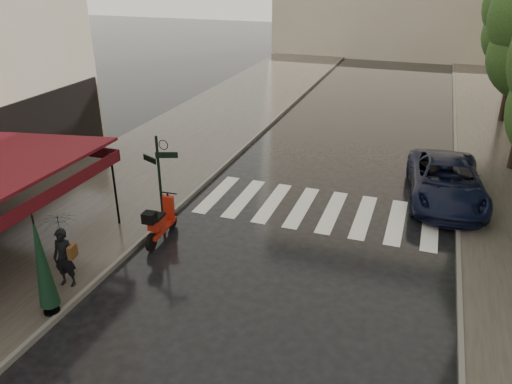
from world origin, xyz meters
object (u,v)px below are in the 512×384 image
Objects in this scene: scooter at (160,223)px; parked_car at (446,181)px; pedestrian_with_umbrella at (59,229)px; parasol_front at (42,262)px.

parked_car is at bearing 32.66° from scooter.
pedestrian_with_umbrella is 1.25× the size of scooter.
parked_car is 2.02× the size of parasol_front.
parasol_front is (0.35, -1.06, -0.21)m from pedestrian_with_umbrella.
parasol_front is at bearing -102.35° from scooter.
pedestrian_with_umbrella is at bearing 108.11° from parasol_front.
pedestrian_with_umbrella reaches higher than parked_car.
scooter is at bearing -150.21° from parked_car.
parked_car reaches higher than scooter.
parked_car is 13.06m from parasol_front.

